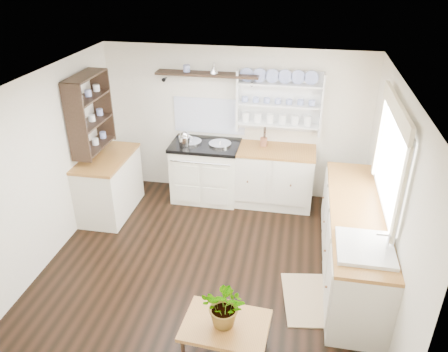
{
  "coord_description": "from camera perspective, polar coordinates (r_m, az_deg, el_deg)",
  "views": [
    {
      "loc": [
        0.97,
        -4.3,
        3.51
      ],
      "look_at": [
        0.13,
        0.25,
        1.1
      ],
      "focal_mm": 35.0,
      "sensor_mm": 36.0,
      "label": 1
    }
  ],
  "objects": [
    {
      "name": "belfast_sink",
      "position": [
        4.61,
        17.74,
        -10.1
      ],
      "size": [
        0.55,
        0.6,
        0.45
      ],
      "color": "white",
      "rests_on": "right_cabinets"
    },
    {
      "name": "left_cabinets",
      "position": [
        6.6,
        -14.74,
        -1.02
      ],
      "size": [
        0.62,
        1.13,
        0.9
      ],
      "color": "beige",
      "rests_on": "floor"
    },
    {
      "name": "wall_right",
      "position": [
        5.01,
        21.0,
        -2.6
      ],
      "size": [
        0.02,
        3.8,
        2.3
      ],
      "primitive_type": "cube",
      "color": "silver",
      "rests_on": "ground"
    },
    {
      "name": "wall_back",
      "position": [
        6.71,
        1.51,
        6.9
      ],
      "size": [
        4.0,
        0.02,
        2.3
      ],
      "primitive_type": "cube",
      "color": "silver",
      "rests_on": "ground"
    },
    {
      "name": "plate_rack",
      "position": [
        6.48,
        7.27,
        9.72
      ],
      "size": [
        1.2,
        0.22,
        0.9
      ],
      "color": "white",
      "rests_on": "wall_back"
    },
    {
      "name": "high_shelf",
      "position": [
        6.43,
        -2.2,
        13.08
      ],
      "size": [
        1.5,
        0.29,
        0.16
      ],
      "color": "black",
      "rests_on": "wall_back"
    },
    {
      "name": "floor",
      "position": [
        5.64,
        -1.77,
        -11.03
      ],
      "size": [
        4.0,
        3.8,
        0.01
      ],
      "primitive_type": "cube",
      "color": "black",
      "rests_on": "ground"
    },
    {
      "name": "right_cabinets",
      "position": [
        5.4,
        16.49,
        -8.17
      ],
      "size": [
        0.62,
        2.43,
        0.9
      ],
      "color": "beige",
      "rests_on": "floor"
    },
    {
      "name": "ceiling",
      "position": [
        4.57,
        -2.2,
        12.13
      ],
      "size": [
        4.0,
        3.8,
        0.01
      ],
      "primitive_type": "cube",
      "color": "white",
      "rests_on": "wall_back"
    },
    {
      "name": "potted_plant",
      "position": [
        4.1,
        0.23,
        -16.57
      ],
      "size": [
        0.46,
        0.42,
        0.45
      ],
      "primitive_type": "imported",
      "rotation": [
        0.0,
        0.0,
        -0.18
      ],
      "color": "#3F7233",
      "rests_on": "center_table"
    },
    {
      "name": "kettle",
      "position": [
        6.48,
        -5.16,
        4.94
      ],
      "size": [
        0.17,
        0.17,
        0.21
      ],
      "primitive_type": null,
      "color": "silver",
      "rests_on": "aga_cooker"
    },
    {
      "name": "center_table",
      "position": [
        4.3,
        0.23,
        -19.17
      ],
      "size": [
        0.83,
        0.61,
        0.43
      ],
      "rotation": [
        0.0,
        0.0,
        -0.06
      ],
      "color": "brown",
      "rests_on": "floor"
    },
    {
      "name": "aga_cooker",
      "position": [
        6.75,
        -2.4,
        0.72
      ],
      "size": [
        1.03,
        0.71,
        0.95
      ],
      "color": "white",
      "rests_on": "floor"
    },
    {
      "name": "utensil_crock",
      "position": [
        6.52,
        5.2,
        4.46
      ],
      "size": [
        0.11,
        0.11,
        0.12
      ],
      "primitive_type": "cylinder",
      "color": "brown",
      "rests_on": "back_cabinets"
    },
    {
      "name": "back_cabinets",
      "position": [
        6.65,
        6.13,
        0.06
      ],
      "size": [
        1.27,
        0.63,
        0.9
      ],
      "color": "beige",
      "rests_on": "floor"
    },
    {
      "name": "wall_left",
      "position": [
        5.74,
        -21.88,
        1.1
      ],
      "size": [
        0.02,
        3.8,
        2.3
      ],
      "primitive_type": "cube",
      "color": "silver",
      "rests_on": "ground"
    },
    {
      "name": "window",
      "position": [
        4.96,
        20.98,
        2.46
      ],
      "size": [
        0.08,
        1.55,
        1.22
      ],
      "color": "white",
      "rests_on": "wall_right"
    },
    {
      "name": "floor_rug",
      "position": [
        5.2,
        10.99,
        -15.51
      ],
      "size": [
        0.67,
        0.92,
        0.02
      ],
      "primitive_type": "cube",
      "rotation": [
        0.0,
        0.0,
        0.15
      ],
      "color": "#946C56",
      "rests_on": "floor"
    },
    {
      "name": "left_shelving",
      "position": [
        6.23,
        -17.12,
        7.94
      ],
      "size": [
        0.28,
        0.8,
        1.05
      ],
      "primitive_type": "cube",
      "color": "black",
      "rests_on": "wall_left"
    }
  ]
}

